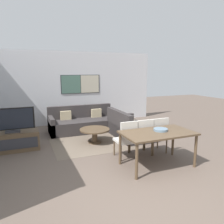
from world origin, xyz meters
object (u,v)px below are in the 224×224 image
at_px(sofa_main, 83,123).
at_px(fruit_bowl, 161,129).
at_px(dining_chair_centre, 143,136).
at_px(dining_chair_right, 158,134).
at_px(dining_table, 158,136).
at_px(dining_chair_left, 127,138).
at_px(coffee_table, 95,132).
at_px(television, 12,120).
at_px(sofa_side, 128,129).
at_px(tv_console, 14,142).

bearing_deg(sofa_main, fruit_bowl, -74.69).
bearing_deg(fruit_bowl, dining_chair_centre, 101.67).
height_order(dining_chair_right, fruit_bowl, dining_chair_right).
relative_size(sofa_main, dining_chair_right, 2.45).
distance_m(dining_table, dining_chair_left, 0.79).
distance_m(coffee_table, fruit_bowl, 2.20).
height_order(television, sofa_side, television).
bearing_deg(coffee_table, tv_console, 175.19).
bearing_deg(sofa_side, fruit_bowl, 173.90).
distance_m(television, fruit_bowl, 3.74).
relative_size(sofa_side, fruit_bowl, 5.19).
relative_size(dining_table, dining_chair_right, 1.68).
bearing_deg(dining_table, coffee_table, 111.54).
bearing_deg(coffee_table, dining_chair_centre, -59.99).
bearing_deg(television, dining_chair_centre, -27.75).
bearing_deg(sofa_main, television, -150.95).
bearing_deg(dining_chair_centre, dining_chair_right, 0.98).
distance_m(tv_console, sofa_main, 2.48).
height_order(sofa_side, dining_chair_right, dining_chair_right).
bearing_deg(sofa_side, dining_table, 170.98).
distance_m(dining_table, dining_chair_right, 0.80).
distance_m(tv_console, sofa_side, 3.30).
height_order(tv_console, television, television).
xyz_separation_m(dining_table, dining_chair_left, (-0.44, 0.62, -0.18)).
xyz_separation_m(television, sofa_main, (2.17, 1.20, -0.55)).
xyz_separation_m(coffee_table, dining_chair_left, (0.35, -1.39, 0.20)).
xyz_separation_m(sofa_main, dining_chair_centre, (0.79, -2.76, 0.23)).
relative_size(dining_chair_left, dining_chair_right, 1.00).
xyz_separation_m(dining_chair_centre, dining_chair_right, (0.44, 0.01, 0.00)).
xyz_separation_m(dining_table, dining_chair_right, (0.44, 0.64, -0.18)).
relative_size(sofa_side, dining_chair_centre, 1.74).
bearing_deg(dining_chair_centre, dining_chair_left, -178.48).
distance_m(sofa_side, dining_chair_right, 1.49).
bearing_deg(dining_table, television, 143.46).
bearing_deg(tv_console, dining_chair_left, -31.92).
xyz_separation_m(sofa_main, dining_table, (0.79, -3.40, 0.41)).
height_order(dining_chair_left, dining_chair_centre, same).
relative_size(tv_console, fruit_bowl, 4.06).
bearing_deg(tv_console, coffee_table, -4.81).
height_order(sofa_side, dining_table, sofa_side).
relative_size(tv_console, dining_table, 0.81).
height_order(coffee_table, fruit_bowl, fruit_bowl).
relative_size(sofa_main, dining_table, 1.46).
relative_size(coffee_table, dining_table, 0.55).
bearing_deg(fruit_bowl, sofa_main, 105.31).
relative_size(sofa_main, fruit_bowl, 7.28).
height_order(television, dining_chair_centre, television).
distance_m(television, sofa_side, 3.34).
height_order(tv_console, sofa_main, sofa_main).
xyz_separation_m(dining_chair_right, fruit_bowl, (-0.33, -0.57, 0.29)).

